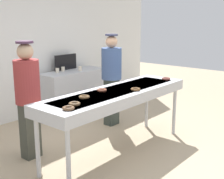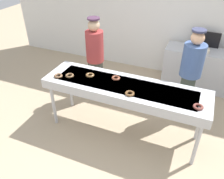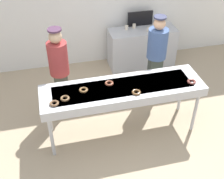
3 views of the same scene
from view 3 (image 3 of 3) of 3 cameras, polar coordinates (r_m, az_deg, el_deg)
The scene contains 15 objects.
ground_plane at distance 5.19m, azimuth 1.89°, elevation -7.83°, with size 16.00×16.00×0.00m, color tan.
fryer_conveyor at distance 4.62m, azimuth 2.10°, elevation -0.23°, with size 2.59×0.72×0.94m.
chocolate_donut_0 at distance 4.36m, azimuth -9.19°, elevation -1.73°, with size 0.14×0.14×0.04m, color brown.
chocolate_donut_1 at distance 4.49m, azimuth -5.61°, elevation -0.09°, with size 0.14×0.14×0.04m, color brown.
chocolate_donut_2 at distance 4.30m, azimuth -11.24°, elevation -2.69°, with size 0.14×0.14×0.04m, color brown.
chocolate_donut_3 at distance 4.82m, azimuth 15.30°, elevation 1.50°, with size 0.14×0.14×0.04m, color brown.
chocolate_donut_4 at distance 4.44m, azimuth 4.76°, elevation -0.55°, with size 0.14×0.14×0.04m, color brown.
chocolate_donut_5 at distance 4.61m, azimuth -0.56°, elevation 1.23°, with size 0.14×0.14×0.04m, color brown.
worker_baker at distance 5.14m, azimuth -10.30°, elevation 4.42°, with size 0.34×0.34×1.65m.
worker_assistant at distance 5.49m, azimuth 8.71°, elevation 7.18°, with size 0.36×0.36×1.67m.
prep_counter at distance 6.73m, azimuth 5.84°, elevation 8.21°, with size 1.49×0.56×0.87m, color #B7BABF.
paper_cup_0 at distance 6.58m, azimuth 4.35°, elevation 12.28°, with size 0.07×0.07×0.09m, color beige.
paper_cup_1 at distance 6.49m, azimuth 2.86°, elevation 11.99°, with size 0.07×0.07×0.09m, color beige.
paper_cup_2 at distance 6.44m, azimuth 7.19°, elevation 11.55°, with size 0.07×0.07×0.09m, color beige.
menu_display at distance 6.66m, azimuth 5.52°, elevation 13.64°, with size 0.57×0.04×0.32m, color black.
Camera 3 is at (-1.04, -3.52, 3.67)m, focal length 46.75 mm.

